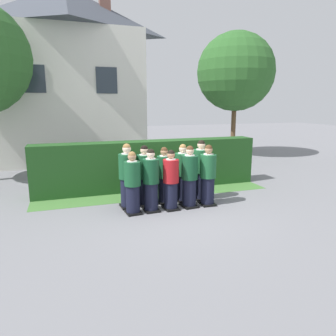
{
  "coord_description": "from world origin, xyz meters",
  "views": [
    {
      "loc": [
        -2.6,
        -7.45,
        2.75
      ],
      "look_at": [
        0.0,
        0.27,
        1.05
      ],
      "focal_mm": 33.35,
      "sensor_mm": 36.0,
      "label": 1
    }
  ],
  "objects_px": {
    "student_rear_row_2": "(164,177)",
    "student_rear_row_0": "(127,177)",
    "student_in_red_blazer": "(171,181)",
    "student_front_row_4": "(208,177)",
    "student_rear_row_1": "(145,177)",
    "student_front_row_1": "(151,182)",
    "student_front_row_0": "(133,184)",
    "student_rear_row_4": "(201,171)",
    "student_front_row_3": "(189,178)",
    "student_rear_row_3": "(183,174)"
  },
  "relations": [
    {
      "from": "student_front_row_3",
      "to": "student_rear_row_1",
      "type": "height_order",
      "value": "student_front_row_3"
    },
    {
      "from": "student_in_red_blazer",
      "to": "student_front_row_4",
      "type": "relative_size",
      "value": 0.95
    },
    {
      "from": "student_rear_row_1",
      "to": "student_rear_row_2",
      "type": "height_order",
      "value": "student_rear_row_1"
    },
    {
      "from": "student_front_row_1",
      "to": "student_front_row_3",
      "type": "distance_m",
      "value": 1.06
    },
    {
      "from": "student_front_row_1",
      "to": "student_in_red_blazer",
      "type": "distance_m",
      "value": 0.53
    },
    {
      "from": "student_rear_row_2",
      "to": "student_in_red_blazer",
      "type": "bearing_deg",
      "value": -90.52
    },
    {
      "from": "student_rear_row_0",
      "to": "student_rear_row_3",
      "type": "height_order",
      "value": "student_rear_row_0"
    },
    {
      "from": "student_rear_row_2",
      "to": "student_rear_row_0",
      "type": "bearing_deg",
      "value": -176.69
    },
    {
      "from": "student_front_row_1",
      "to": "student_rear_row_2",
      "type": "distance_m",
      "value": 0.76
    },
    {
      "from": "student_in_red_blazer",
      "to": "student_rear_row_2",
      "type": "relative_size",
      "value": 1.0
    },
    {
      "from": "student_front_row_1",
      "to": "student_rear_row_3",
      "type": "relative_size",
      "value": 0.99
    },
    {
      "from": "student_rear_row_1",
      "to": "student_rear_row_2",
      "type": "relative_size",
      "value": 1.05
    },
    {
      "from": "student_in_red_blazer",
      "to": "student_front_row_3",
      "type": "distance_m",
      "value": 0.54
    },
    {
      "from": "student_front_row_0",
      "to": "student_in_red_blazer",
      "type": "distance_m",
      "value": 1.01
    },
    {
      "from": "student_in_red_blazer",
      "to": "student_rear_row_2",
      "type": "xyz_separation_m",
      "value": [
        0.01,
        0.58,
        -0.0
      ]
    },
    {
      "from": "student_rear_row_1",
      "to": "student_front_row_0",
      "type": "bearing_deg",
      "value": -128.95
    },
    {
      "from": "student_in_red_blazer",
      "to": "student_rear_row_4",
      "type": "distance_m",
      "value": 1.24
    },
    {
      "from": "student_rear_row_2",
      "to": "student_rear_row_3",
      "type": "distance_m",
      "value": 0.54
    },
    {
      "from": "student_rear_row_1",
      "to": "student_rear_row_4",
      "type": "relative_size",
      "value": 0.96
    },
    {
      "from": "student_front_row_0",
      "to": "student_rear_row_4",
      "type": "bearing_deg",
      "value": 14.82
    },
    {
      "from": "student_in_red_blazer",
      "to": "student_rear_row_1",
      "type": "bearing_deg",
      "value": 134.37
    },
    {
      "from": "student_front_row_4",
      "to": "student_front_row_0",
      "type": "bearing_deg",
      "value": -178.99
    },
    {
      "from": "student_in_red_blazer",
      "to": "student_front_row_1",
      "type": "bearing_deg",
      "value": 176.3
    },
    {
      "from": "student_rear_row_0",
      "to": "student_front_row_1",
      "type": "bearing_deg",
      "value": -43.43
    },
    {
      "from": "student_front_row_4",
      "to": "student_rear_row_1",
      "type": "relative_size",
      "value": 1.01
    },
    {
      "from": "student_front_row_4",
      "to": "student_rear_row_1",
      "type": "bearing_deg",
      "value": 162.01
    },
    {
      "from": "student_front_row_3",
      "to": "student_rear_row_2",
      "type": "height_order",
      "value": "student_front_row_3"
    },
    {
      "from": "student_rear_row_1",
      "to": "student_rear_row_4",
      "type": "bearing_deg",
      "value": -0.22
    },
    {
      "from": "student_front_row_1",
      "to": "student_rear_row_0",
      "type": "distance_m",
      "value": 0.71
    },
    {
      "from": "student_rear_row_2",
      "to": "student_rear_row_3",
      "type": "height_order",
      "value": "student_rear_row_3"
    },
    {
      "from": "student_front_row_3",
      "to": "student_rear_row_1",
      "type": "distance_m",
      "value": 1.21
    },
    {
      "from": "student_rear_row_3",
      "to": "student_rear_row_4",
      "type": "relative_size",
      "value": 0.95
    },
    {
      "from": "student_front_row_0",
      "to": "student_rear_row_2",
      "type": "distance_m",
      "value": 1.17
    },
    {
      "from": "student_front_row_1",
      "to": "student_rear_row_2",
      "type": "relative_size",
      "value": 1.03
    },
    {
      "from": "student_front_row_1",
      "to": "student_rear_row_1",
      "type": "bearing_deg",
      "value": 93.07
    },
    {
      "from": "student_in_red_blazer",
      "to": "student_rear_row_0",
      "type": "bearing_deg",
      "value": 153.47
    },
    {
      "from": "student_in_red_blazer",
      "to": "student_rear_row_0",
      "type": "relative_size",
      "value": 0.92
    },
    {
      "from": "student_front_row_0",
      "to": "student_in_red_blazer",
      "type": "height_order",
      "value": "student_front_row_0"
    },
    {
      "from": "student_front_row_4",
      "to": "student_front_row_1",
      "type": "bearing_deg",
      "value": -179.87
    },
    {
      "from": "student_in_red_blazer",
      "to": "student_rear_row_3",
      "type": "xyz_separation_m",
      "value": [
        0.55,
        0.57,
        0.03
      ]
    },
    {
      "from": "student_front_row_1",
      "to": "student_rear_row_0",
      "type": "relative_size",
      "value": 0.94
    },
    {
      "from": "student_front_row_1",
      "to": "student_front_row_4",
      "type": "xyz_separation_m",
      "value": [
        1.6,
        0.0,
        0.02
      ]
    },
    {
      "from": "student_front_row_1",
      "to": "student_rear_row_3",
      "type": "distance_m",
      "value": 1.2
    },
    {
      "from": "student_in_red_blazer",
      "to": "student_front_row_3",
      "type": "xyz_separation_m",
      "value": [
        0.54,
        0.04,
        0.04
      ]
    },
    {
      "from": "student_front_row_3",
      "to": "student_rear_row_3",
      "type": "relative_size",
      "value": 1.02
    },
    {
      "from": "student_front_row_3",
      "to": "student_rear_row_0",
      "type": "bearing_deg",
      "value": 162.96
    },
    {
      "from": "student_front_row_4",
      "to": "student_rear_row_0",
      "type": "bearing_deg",
      "value": 167.2
    },
    {
      "from": "student_rear_row_4",
      "to": "student_in_red_blazer",
      "type": "bearing_deg",
      "value": -153.04
    },
    {
      "from": "student_rear_row_4",
      "to": "student_front_row_4",
      "type": "bearing_deg",
      "value": -92.95
    },
    {
      "from": "student_front_row_4",
      "to": "student_rear_row_3",
      "type": "xyz_separation_m",
      "value": [
        -0.53,
        0.54,
        -0.01
      ]
    }
  ]
}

